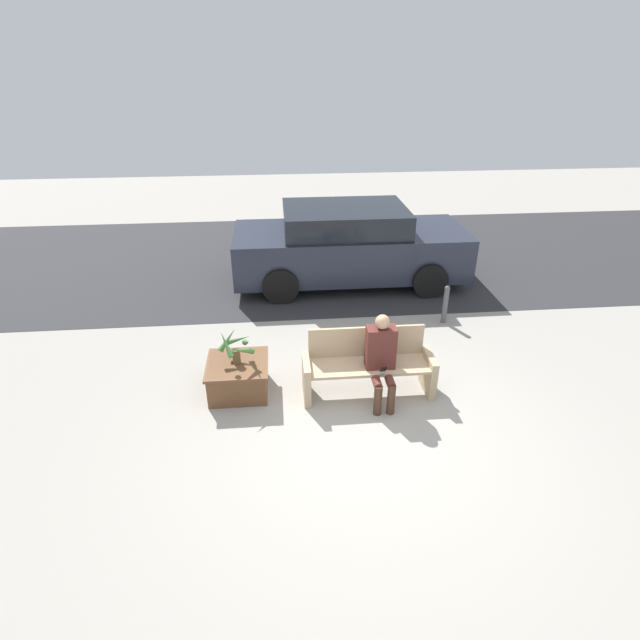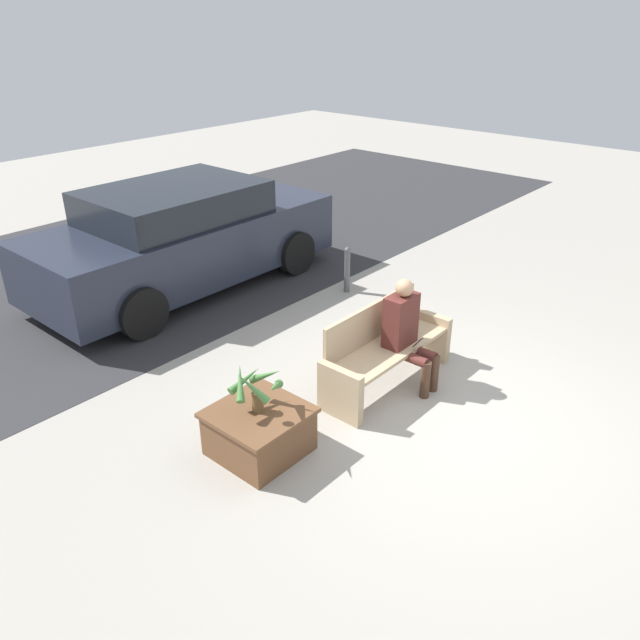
{
  "view_description": "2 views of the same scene",
  "coord_description": "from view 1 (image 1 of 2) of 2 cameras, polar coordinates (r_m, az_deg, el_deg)",
  "views": [
    {
      "loc": [
        -0.98,
        -4.64,
        4.05
      ],
      "look_at": [
        -0.44,
        1.25,
        0.91
      ],
      "focal_mm": 28.0,
      "sensor_mm": 36.0,
      "label": 1
    },
    {
      "loc": [
        -4.72,
        -2.47,
        3.7
      ],
      "look_at": [
        -0.42,
        1.25,
        0.85
      ],
      "focal_mm": 35.0,
      "sensor_mm": 36.0,
      "label": 2
    }
  ],
  "objects": [
    {
      "name": "bench",
      "position": [
        6.68,
        5.48,
        -5.12
      ],
      "size": [
        1.73,
        0.53,
        0.89
      ],
      "color": "tan",
      "rests_on": "ground_plane"
    },
    {
      "name": "bollard_post",
      "position": [
        8.67,
        14.15,
        1.85
      ],
      "size": [
        0.09,
        0.09,
        0.68
      ],
      "color": "#4C4C51",
      "rests_on": "ground_plane"
    },
    {
      "name": "person_seated",
      "position": [
        6.43,
        7.03,
        -4.08
      ],
      "size": [
        0.38,
        0.57,
        1.22
      ],
      "color": "#51231E",
      "rests_on": "ground_plane"
    },
    {
      "name": "planter_box",
      "position": [
        6.83,
        -9.33,
        -6.31
      ],
      "size": [
        0.82,
        0.8,
        0.45
      ],
      "color": "brown",
      "rests_on": "ground_plane"
    },
    {
      "name": "road_surface",
      "position": [
        11.41,
        0.04,
        7.21
      ],
      "size": [
        20.0,
        6.0,
        0.01
      ],
      "primitive_type": "cube",
      "color": "#2D2D30",
      "rests_on": "ground_plane"
    },
    {
      "name": "ground_plane",
      "position": [
        6.24,
        5.22,
        -12.64
      ],
      "size": [
        30.0,
        30.0,
        0.0
      ],
      "primitive_type": "plane",
      "color": "#9E998E"
    },
    {
      "name": "potted_plant",
      "position": [
        6.6,
        -9.58,
        -2.89
      ],
      "size": [
        0.51,
        0.51,
        0.48
      ],
      "color": "brown",
      "rests_on": "planter_box"
    },
    {
      "name": "parked_car",
      "position": [
        9.92,
        3.3,
        8.53
      ],
      "size": [
        4.49,
        1.98,
        1.51
      ],
      "color": "#232838",
      "rests_on": "ground_plane"
    }
  ]
}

